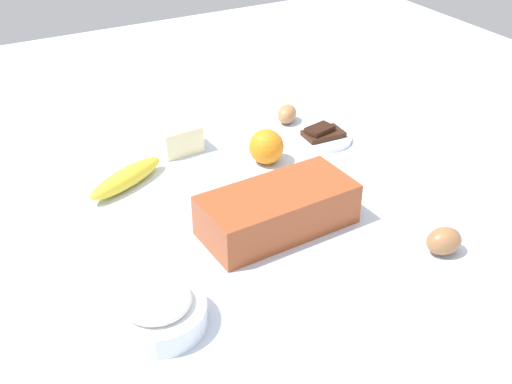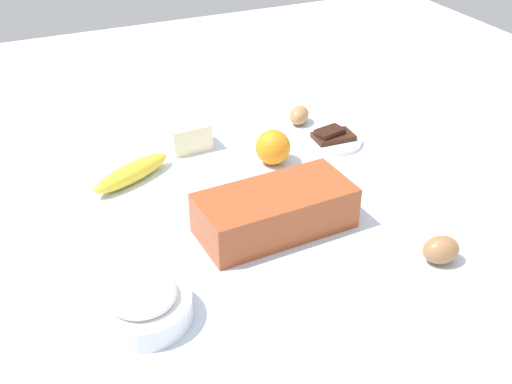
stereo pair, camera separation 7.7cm
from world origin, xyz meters
The scene contains 9 objects.
ground_plane centered at (0.00, 0.00, -0.01)m, with size 2.40×2.40×0.02m, color silver.
loaf_pan centered at (-0.01, 0.07, 0.04)m, with size 0.29×0.14×0.08m.
flour_bowl centered at (0.27, 0.20, 0.03)m, with size 0.15×0.15×0.07m.
banana centered at (0.19, -0.20, 0.02)m, with size 0.19×0.04×0.04m, color yellow.
orange_fruit centered at (-0.11, -0.15, 0.04)m, with size 0.08×0.08×0.08m, color orange.
butter_block centered at (0.04, -0.29, 0.03)m, with size 0.09×0.06×0.06m, color #F4EDB2.
egg_near_butter centered at (-0.22, 0.27, 0.02)m, with size 0.05×0.05×0.06m, color #9C683F.
egg_beside_bowl centered at (-0.25, -0.29, 0.02)m, with size 0.04×0.04×0.06m, color #B67B4A.
chocolate_plate centered at (-0.27, -0.18, 0.01)m, with size 0.13×0.13×0.03m.
Camera 1 is at (0.48, 0.87, 0.67)m, focal length 43.84 mm.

